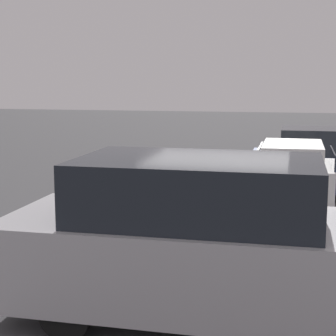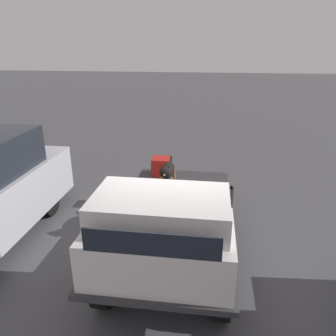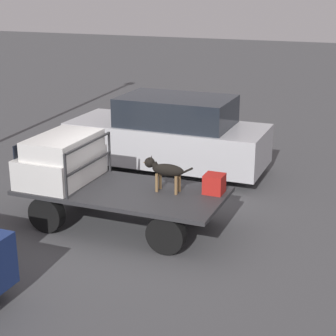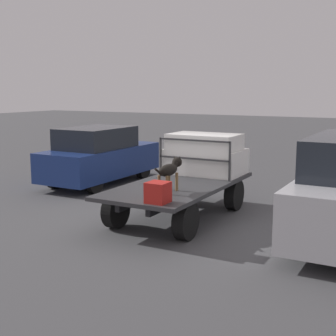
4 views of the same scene
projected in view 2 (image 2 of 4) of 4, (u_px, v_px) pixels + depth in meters
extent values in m
plane|color=#474749|center=(173.00, 254.00, 5.79)|extent=(80.00, 80.00, 0.00)
cylinder|color=black|center=(221.00, 292.00, 4.38)|extent=(0.73, 0.24, 0.73)
cylinder|color=black|center=(105.00, 281.00, 4.58)|extent=(0.73, 0.24, 0.73)
cylinder|color=black|center=(219.00, 205.00, 6.74)|extent=(0.73, 0.24, 0.73)
cylinder|color=black|center=(143.00, 201.00, 6.94)|extent=(0.73, 0.24, 0.73)
cube|color=black|center=(193.00, 225.00, 5.53)|extent=(3.78, 0.10, 0.18)
cube|color=black|center=(154.00, 222.00, 5.61)|extent=(3.78, 0.10, 0.18)
cube|color=#2D2D30|center=(173.00, 217.00, 5.52)|extent=(4.11, 1.93, 0.08)
cube|color=silver|center=(160.00, 247.00, 4.10)|extent=(1.20, 1.81, 0.61)
cube|color=silver|center=(161.00, 209.00, 4.01)|extent=(1.02, 1.66, 0.37)
cube|color=black|center=(151.00, 244.00, 3.40)|extent=(0.02, 1.48, 0.28)
cube|color=#2D2D30|center=(230.00, 216.00, 4.56)|extent=(0.04, 0.04, 0.90)
cube|color=#2D2D30|center=(108.00, 207.00, 4.78)|extent=(0.04, 0.04, 0.90)
cube|color=#2D2D30|center=(167.00, 184.00, 4.52)|extent=(0.04, 1.77, 0.04)
cube|color=#2D2D30|center=(167.00, 211.00, 4.67)|extent=(0.04, 1.77, 0.04)
cylinder|color=brown|center=(171.00, 187.00, 6.10)|extent=(0.06, 0.06, 0.37)
cylinder|color=brown|center=(162.00, 187.00, 6.13)|extent=(0.06, 0.06, 0.37)
cylinder|color=brown|center=(174.00, 179.00, 6.48)|extent=(0.06, 0.06, 0.37)
cylinder|color=brown|center=(165.00, 178.00, 6.50)|extent=(0.06, 0.06, 0.37)
ellipsoid|color=black|center=(168.00, 170.00, 6.21)|extent=(0.66, 0.24, 0.24)
sphere|color=brown|center=(167.00, 176.00, 6.06)|extent=(0.11, 0.11, 0.11)
cylinder|color=black|center=(166.00, 172.00, 5.93)|extent=(0.17, 0.13, 0.16)
sphere|color=black|center=(165.00, 172.00, 5.81)|extent=(0.21, 0.21, 0.21)
cone|color=brown|center=(164.00, 175.00, 5.74)|extent=(0.11, 0.11, 0.11)
cone|color=black|center=(168.00, 168.00, 5.78)|extent=(0.06, 0.08, 0.10)
cone|color=black|center=(162.00, 167.00, 5.80)|extent=(0.06, 0.08, 0.10)
cylinder|color=black|center=(171.00, 162.00, 6.55)|extent=(0.28, 0.04, 0.18)
cube|color=#AD1E19|center=(161.00, 166.00, 7.14)|extent=(0.38, 0.38, 0.38)
cylinder|color=black|center=(49.00, 202.00, 7.03)|extent=(0.60, 0.20, 0.60)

